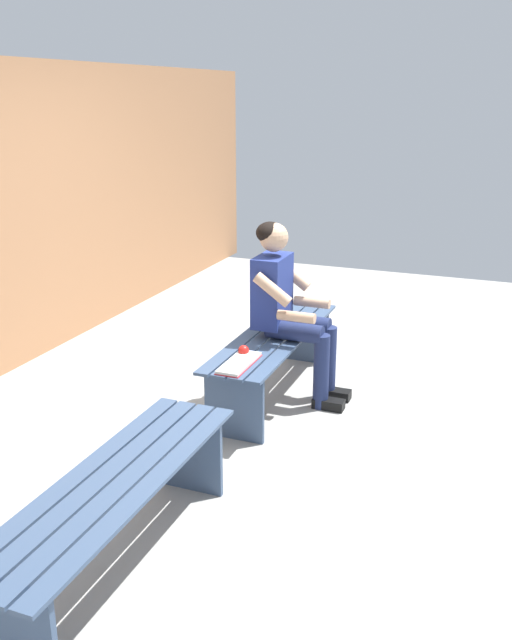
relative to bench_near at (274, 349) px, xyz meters
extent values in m
cube|color=#9E9E99|center=(1.04, 1.00, -0.37)|extent=(10.00, 7.00, 0.04)
cube|color=#384C6B|center=(0.00, -0.17, 0.10)|extent=(1.69, 0.10, 0.02)
cube|color=#384C6B|center=(0.00, -0.06, 0.10)|extent=(1.69, 0.10, 0.02)
cube|color=#384C6B|center=(0.00, 0.06, 0.10)|extent=(1.69, 0.10, 0.02)
cube|color=#384C6B|center=(0.00, 0.17, 0.10)|extent=(1.69, 0.10, 0.02)
cube|color=#384C6B|center=(-0.73, 0.00, -0.13)|extent=(0.03, 0.40, 0.45)
cube|color=#384C6B|center=(0.73, 0.00, -0.13)|extent=(0.03, 0.40, 0.45)
cube|color=#384C6B|center=(2.08, -0.17, 0.10)|extent=(1.68, 0.10, 0.02)
cube|color=#384C6B|center=(2.08, -0.06, 0.10)|extent=(1.68, 0.10, 0.02)
cube|color=#384C6B|center=(2.08, 0.06, 0.10)|extent=(1.68, 0.10, 0.02)
cube|color=#384C6B|center=(2.08, 0.17, 0.10)|extent=(1.68, 0.10, 0.02)
cube|color=#384C6B|center=(1.36, 0.00, -0.13)|extent=(0.03, 0.40, 0.45)
cube|color=#384C6B|center=(2.80, 0.00, -0.13)|extent=(0.03, 0.40, 0.45)
cube|color=navy|center=(-0.01, -0.02, 0.43)|extent=(0.34, 0.20, 0.50)
sphere|color=tan|center=(-0.01, -0.01, 0.81)|extent=(0.20, 0.20, 0.20)
ellipsoid|color=black|center=(-0.01, -0.04, 0.84)|extent=(0.20, 0.19, 0.15)
cylinder|color=navy|center=(-0.10, 0.18, 0.18)|extent=(0.13, 0.40, 0.13)
cylinder|color=navy|center=(0.08, 0.18, 0.18)|extent=(0.13, 0.40, 0.13)
cylinder|color=navy|center=(-0.10, 0.38, -0.09)|extent=(0.11, 0.11, 0.54)
cube|color=black|center=(-0.10, 0.44, -0.32)|extent=(0.10, 0.22, 0.07)
cylinder|color=navy|center=(0.08, 0.38, -0.09)|extent=(0.11, 0.11, 0.54)
cube|color=black|center=(0.08, 0.44, -0.32)|extent=(0.10, 0.22, 0.07)
cylinder|color=tan|center=(-0.22, 0.06, 0.50)|extent=(0.08, 0.28, 0.23)
cylinder|color=tan|center=(-0.19, 0.22, 0.32)|extent=(0.07, 0.26, 0.07)
cylinder|color=tan|center=(0.20, 0.06, 0.50)|extent=(0.08, 0.28, 0.23)
cylinder|color=tan|center=(0.17, 0.22, 0.32)|extent=(0.07, 0.26, 0.07)
sphere|color=red|center=(0.47, -0.04, 0.15)|extent=(0.07, 0.07, 0.07)
cube|color=white|center=(0.52, -0.01, 0.13)|extent=(0.20, 0.15, 0.02)
cube|color=white|center=(0.73, -0.01, 0.13)|extent=(0.20, 0.15, 0.02)
cube|color=red|center=(0.63, -0.01, 0.12)|extent=(0.41, 0.16, 0.01)
camera|label=1|loc=(4.37, 1.59, 1.76)|focal=38.85mm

